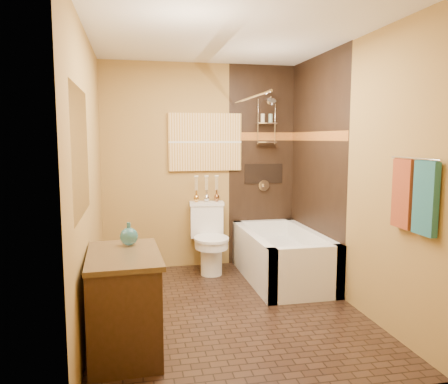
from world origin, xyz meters
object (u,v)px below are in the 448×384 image
object	(u,v)px
sunset_painting	(205,142)
toilet	(209,238)
vanity	(124,302)
bathtub	(282,260)

from	to	relation	value
sunset_painting	toilet	world-z (taller)	sunset_painting
sunset_painting	vanity	size ratio (longest dim) A/B	1.02
sunset_painting	vanity	bearing A→B (deg)	-114.81
sunset_painting	vanity	world-z (taller)	sunset_painting
sunset_painting	bathtub	bearing A→B (deg)	-43.91
sunset_painting	toilet	distance (m)	1.17
vanity	sunset_painting	bearing A→B (deg)	62.75
toilet	vanity	world-z (taller)	toilet
vanity	toilet	bearing A→B (deg)	59.62
bathtub	vanity	size ratio (longest dim) A/B	1.70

